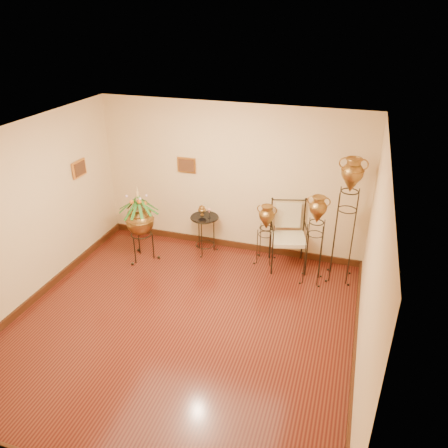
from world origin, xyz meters
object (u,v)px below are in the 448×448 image
(amphora_tall, at_px, (346,220))
(side_table, at_px, (205,233))
(planter_urn, at_px, (140,219))
(amphora_mid, at_px, (315,239))
(armchair, at_px, (289,237))

(amphora_tall, xyz_separation_m, side_table, (-2.52, 0.16, -0.74))
(amphora_tall, bearing_deg, planter_urn, -173.13)
(amphora_tall, height_order, planter_urn, amphora_tall)
(amphora_mid, bearing_deg, side_table, 169.60)
(amphora_mid, distance_m, side_table, 2.15)
(armchair, bearing_deg, amphora_mid, -50.96)
(amphora_tall, relative_size, planter_urn, 1.50)
(armchair, height_order, side_table, armchair)
(armchair, bearing_deg, side_table, 162.31)
(amphora_tall, xyz_separation_m, armchair, (-0.93, 0.11, -0.52))
(amphora_mid, height_order, armchair, amphora_mid)
(planter_urn, height_order, side_table, planter_urn)
(side_table, bearing_deg, amphora_tall, -3.55)
(amphora_mid, height_order, side_table, amphora_mid)
(amphora_mid, bearing_deg, armchair, 145.12)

